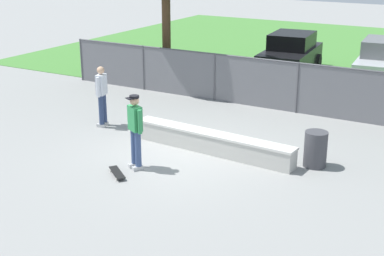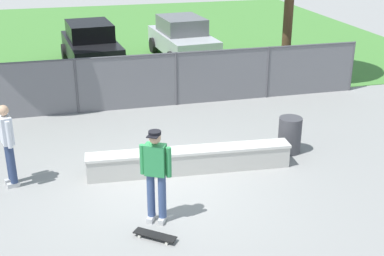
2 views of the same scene
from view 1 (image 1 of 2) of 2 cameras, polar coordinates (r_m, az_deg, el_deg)
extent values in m
plane|color=gray|center=(14.14, -2.29, -3.02)|extent=(80.00, 80.00, 0.00)
cube|color=#478438|center=(28.12, 14.92, 7.39)|extent=(26.83, 20.00, 0.02)
cube|color=#B7B5AD|center=(14.35, 2.09, -1.63)|extent=(4.60, 0.75, 0.49)
cube|color=silver|center=(14.26, 2.10, -0.59)|extent=(4.64, 0.79, 0.06)
cube|color=beige|center=(13.39, -5.66, -4.16)|extent=(0.22, 0.28, 0.10)
cube|color=beige|center=(13.57, -6.07, -3.84)|extent=(0.22, 0.28, 0.10)
cylinder|color=#384C7A|center=(13.22, -5.61, -2.17)|extent=(0.15, 0.15, 0.88)
cylinder|color=#384C7A|center=(13.41, -6.03, -1.89)|extent=(0.15, 0.15, 0.88)
cube|color=#2D8C4C|center=(13.07, -5.93, 1.01)|extent=(0.44, 0.37, 0.60)
cylinder|color=#2D8C4C|center=(12.86, -5.43, 0.63)|extent=(0.10, 0.10, 0.58)
cylinder|color=#2D8C4C|center=(13.29, -6.40, 1.20)|extent=(0.10, 0.10, 0.58)
sphere|color=tan|center=(12.95, -5.99, 2.82)|extent=(0.22, 0.22, 0.22)
cylinder|color=black|center=(12.92, -6.00, 3.25)|extent=(0.23, 0.23, 0.06)
cube|color=black|center=(12.87, -6.52, 3.05)|extent=(0.23, 0.20, 0.02)
cube|color=black|center=(13.14, -7.77, -4.57)|extent=(0.75, 0.65, 0.02)
cube|color=#B2B2B7|center=(13.39, -8.07, -4.21)|extent=(0.13, 0.15, 0.02)
cube|color=#B2B2B7|center=(12.90, -7.46, -5.09)|extent=(0.13, 0.15, 0.02)
cylinder|color=silver|center=(13.42, -7.72, -4.29)|extent=(0.06, 0.06, 0.05)
cylinder|color=silver|center=(13.38, -8.42, -4.40)|extent=(0.06, 0.06, 0.05)
cylinder|color=silver|center=(12.94, -7.09, -5.17)|extent=(0.06, 0.06, 0.05)
cylinder|color=silver|center=(12.90, -7.82, -5.28)|extent=(0.06, 0.06, 0.05)
cylinder|color=#4C4C51|center=(22.30, -11.39, 6.95)|extent=(0.07, 0.07, 1.65)
cylinder|color=#4C4C51|center=(20.50, -5.05, 6.24)|extent=(0.07, 0.07, 1.65)
cylinder|color=#4C4C51|center=(19.01, 2.37, 5.30)|extent=(0.07, 0.07, 1.65)
cylinder|color=#4C4C51|center=(17.88, 10.85, 4.11)|extent=(0.07, 0.07, 1.65)
cylinder|color=#4C4C51|center=(18.22, 6.58, 7.17)|extent=(14.83, 0.05, 0.05)
cube|color=slate|center=(18.39, 6.48, 4.74)|extent=(14.83, 0.01, 1.65)
cylinder|color=#513823|center=(20.90, -2.67, 9.56)|extent=(0.32, 0.32, 3.83)
cube|color=black|center=(23.53, 10.14, 7.25)|extent=(2.18, 4.35, 0.70)
cube|color=black|center=(23.55, 10.33, 8.91)|extent=(1.79, 2.24, 0.64)
cylinder|color=black|center=(22.16, 11.48, 5.53)|extent=(0.28, 0.66, 0.64)
cylinder|color=black|center=(22.62, 7.02, 6.03)|extent=(0.28, 0.66, 0.64)
cylinder|color=black|center=(24.65, 12.91, 6.75)|extent=(0.28, 0.66, 0.64)
cylinder|color=black|center=(25.06, 8.86, 7.19)|extent=(0.28, 0.66, 0.64)
cube|color=#B7BABF|center=(22.86, 19.19, 6.16)|extent=(2.18, 4.35, 0.70)
cylinder|color=black|center=(21.76, 16.37, 4.91)|extent=(0.28, 0.66, 0.64)
cylinder|color=black|center=(24.29, 17.32, 6.20)|extent=(0.28, 0.66, 0.64)
cube|color=beige|center=(16.59, -9.39, 0.25)|extent=(0.28, 0.18, 0.10)
cube|color=beige|center=(16.79, -9.11, 0.49)|extent=(0.28, 0.18, 0.10)
cylinder|color=navy|center=(16.44, -9.38, 1.87)|extent=(0.15, 0.15, 0.88)
cylinder|color=navy|center=(16.63, -9.10, 2.08)|extent=(0.15, 0.15, 0.88)
cube|color=silver|center=(16.34, -9.37, 4.46)|extent=(0.32, 0.43, 0.60)
cylinder|color=silver|center=(16.12, -9.70, 4.18)|extent=(0.10, 0.10, 0.58)
cylinder|color=silver|center=(16.57, -9.04, 4.60)|extent=(0.10, 0.10, 0.58)
sphere|color=tan|center=(16.24, -9.45, 5.93)|extent=(0.22, 0.22, 0.22)
cylinder|color=#3F3F44|center=(13.74, 12.67, -2.15)|extent=(0.56, 0.56, 0.89)
camera|label=2|loc=(8.92, -50.46, 12.71)|focal=48.13mm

